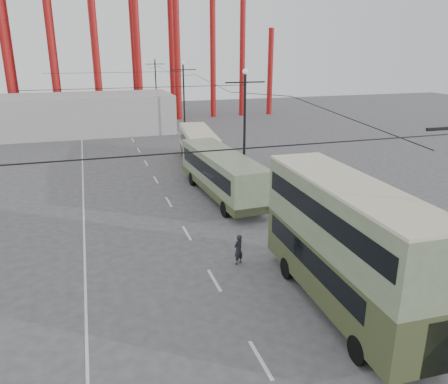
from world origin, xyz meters
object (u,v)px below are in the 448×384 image
object	(u,v)px
double_decker_bus	(345,240)
single_decker_green	(222,172)
pedestrian	(238,249)
single_decker_cream	(199,145)

from	to	relation	value
double_decker_bus	single_decker_green	xyz separation A→B (m)	(-0.49, 15.83, -1.26)
double_decker_bus	pedestrian	world-z (taller)	double_decker_bus
single_decker_green	pedestrian	size ratio (longest dim) A/B	7.36
single_decker_green	double_decker_bus	bearing A→B (deg)	-91.41
single_decker_cream	pedestrian	size ratio (longest dim) A/B	6.51
single_decker_green	pedestrian	distance (m)	11.04
single_decker_green	single_decker_cream	size ratio (longest dim) A/B	1.13
single_decker_green	single_decker_cream	distance (m)	10.24
double_decker_bus	single_decker_cream	size ratio (longest dim) A/B	0.99
single_decker_cream	pedestrian	bearing A→B (deg)	-92.39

